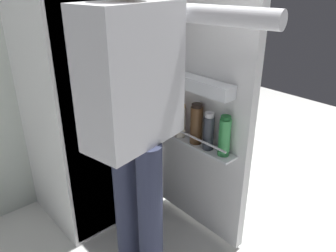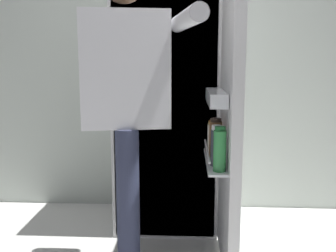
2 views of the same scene
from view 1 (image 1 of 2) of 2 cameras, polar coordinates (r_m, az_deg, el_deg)
ground_plane at (r=2.17m, az=-3.61°, el=-19.20°), size 6.37×6.37×0.00m
kitchen_wall at (r=2.37m, az=-18.53°, el=16.41°), size 4.40×0.10×2.43m
refrigerator at (r=2.12m, az=-11.78°, el=5.21°), size 0.74×1.26×1.64m
person at (r=1.43m, az=-5.66°, el=3.75°), size 0.64×0.70×1.65m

